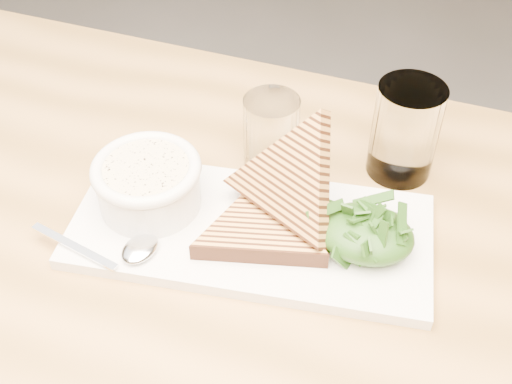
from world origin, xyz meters
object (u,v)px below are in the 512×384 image
(glass_near, at_px, (271,136))
(glass_far, at_px, (405,131))
(platter, at_px, (251,231))
(soup_bowl, at_px, (149,188))
(table_top, at_px, (208,294))

(glass_near, bearing_deg, glass_far, 16.69)
(platter, relative_size, soup_bowl, 3.44)
(soup_bowl, relative_size, glass_near, 1.13)
(soup_bowl, distance_m, glass_near, 0.16)
(platter, bearing_deg, soup_bowl, 179.65)
(table_top, xyz_separation_m, soup_bowl, (-0.10, 0.08, 0.06))
(platter, height_order, glass_far, glass_far)
(table_top, distance_m, glass_near, 0.21)
(soup_bowl, bearing_deg, glass_far, 31.85)
(soup_bowl, height_order, glass_far, glass_far)
(table_top, bearing_deg, glass_near, 86.79)
(glass_far, bearing_deg, platter, -130.75)
(glass_near, bearing_deg, soup_bowl, -133.00)
(table_top, height_order, glass_far, glass_far)
(table_top, relative_size, glass_near, 12.23)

